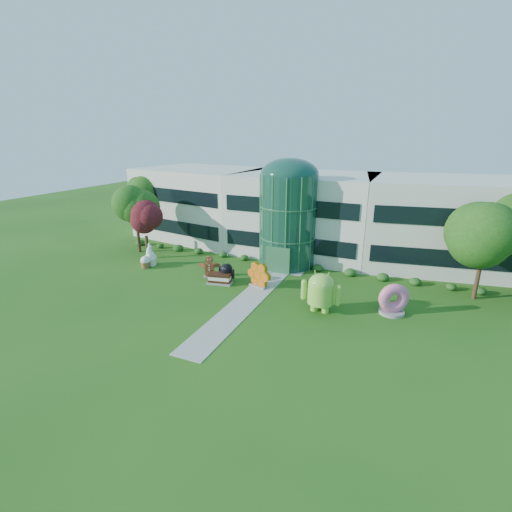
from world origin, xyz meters
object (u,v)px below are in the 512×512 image
at_px(android_black, 226,271).
at_px(donut, 393,298).
at_px(android_green, 321,290).
at_px(gingerbread, 209,266).

bearing_deg(android_black, donut, 5.01).
relative_size(android_black, donut, 0.82).
height_order(android_green, android_black, android_green).
xyz_separation_m(android_green, donut, (5.39, 1.99, -0.61)).
xyz_separation_m(donut, gingerbread, (-17.51, 1.10, -0.20)).
distance_m(android_green, gingerbread, 12.53).
bearing_deg(donut, gingerbread, 147.01).
height_order(android_black, gingerbread, gingerbread).
relative_size(donut, gingerbread, 1.09).
distance_m(android_black, donut, 15.36).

